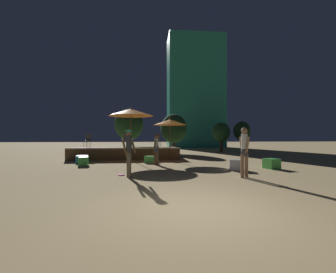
{
  "coord_description": "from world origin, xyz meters",
  "views": [
    {
      "loc": [
        -1.08,
        -4.51,
        1.49
      ],
      "look_at": [
        0.0,
        6.56,
        1.5
      ],
      "focal_mm": 24.0,
      "sensor_mm": 36.0,
      "label": 1
    }
  ],
  "objects_px": {
    "background_tree_0": "(221,132)",
    "background_tree_2": "(242,131)",
    "patio_umbrella_1": "(131,112)",
    "person_0": "(244,150)",
    "cube_seat_3": "(83,161)",
    "bistro_chair_2": "(158,139)",
    "cube_seat_0": "(82,159)",
    "background_tree_3": "(174,129)",
    "person_1": "(129,151)",
    "cube_seat_1": "(236,165)",
    "bistro_chair_1": "(126,139)",
    "background_tree_1": "(129,125)",
    "person_2": "(156,149)",
    "frisbee_disc": "(121,175)",
    "bistro_chair_0": "(88,139)",
    "cube_seat_2": "(272,164)",
    "patio_umbrella_0": "(170,122)",
    "cube_seat_4": "(150,159)"
  },
  "relations": [
    {
      "from": "patio_umbrella_0",
      "to": "cube_seat_2",
      "type": "distance_m",
      "value": 6.38
    },
    {
      "from": "cube_seat_4",
      "to": "background_tree_1",
      "type": "distance_m",
      "value": 10.71
    },
    {
      "from": "background_tree_0",
      "to": "background_tree_2",
      "type": "distance_m",
      "value": 6.74
    },
    {
      "from": "background_tree_3",
      "to": "patio_umbrella_0",
      "type": "bearing_deg",
      "value": -99.35
    },
    {
      "from": "cube_seat_1",
      "to": "person_1",
      "type": "height_order",
      "value": "person_1"
    },
    {
      "from": "cube_seat_1",
      "to": "bistro_chair_1",
      "type": "height_order",
      "value": "bistro_chair_1"
    },
    {
      "from": "patio_umbrella_1",
      "to": "bistro_chair_2",
      "type": "height_order",
      "value": "patio_umbrella_1"
    },
    {
      "from": "cube_seat_3",
      "to": "background_tree_0",
      "type": "distance_m",
      "value": 14.19
    },
    {
      "from": "cube_seat_0",
      "to": "person_1",
      "type": "height_order",
      "value": "person_1"
    },
    {
      "from": "cube_seat_2",
      "to": "bistro_chair_0",
      "type": "bearing_deg",
      "value": 149.98
    },
    {
      "from": "person_2",
      "to": "bistro_chair_2",
      "type": "xyz_separation_m",
      "value": [
        0.3,
        3.95,
        0.48
      ]
    },
    {
      "from": "patio_umbrella_1",
      "to": "background_tree_3",
      "type": "distance_m",
      "value": 7.0
    },
    {
      "from": "cube_seat_3",
      "to": "bistro_chair_1",
      "type": "relative_size",
      "value": 0.54
    },
    {
      "from": "cube_seat_0",
      "to": "frisbee_disc",
      "type": "distance_m",
      "value": 5.17
    },
    {
      "from": "patio_umbrella_0",
      "to": "cube_seat_4",
      "type": "xyz_separation_m",
      "value": [
        -1.26,
        -1.26,
        -2.21
      ]
    },
    {
      "from": "bistro_chair_2",
      "to": "frisbee_disc",
      "type": "height_order",
      "value": "bistro_chair_2"
    },
    {
      "from": "person_0",
      "to": "frisbee_disc",
      "type": "relative_size",
      "value": 7.28
    },
    {
      "from": "bistro_chair_1",
      "to": "frisbee_disc",
      "type": "xyz_separation_m",
      "value": [
        0.43,
        -7.21,
        -1.32
      ]
    },
    {
      "from": "person_1",
      "to": "background_tree_0",
      "type": "relative_size",
      "value": 0.6
    },
    {
      "from": "patio_umbrella_1",
      "to": "person_0",
      "type": "bearing_deg",
      "value": -53.83
    },
    {
      "from": "cube_seat_3",
      "to": "background_tree_0",
      "type": "relative_size",
      "value": 0.17
    },
    {
      "from": "cube_seat_1",
      "to": "bistro_chair_0",
      "type": "height_order",
      "value": "bistro_chair_0"
    },
    {
      "from": "person_0",
      "to": "person_1",
      "type": "distance_m",
      "value": 4.22
    },
    {
      "from": "cube_seat_3",
      "to": "person_1",
      "type": "xyz_separation_m",
      "value": [
        2.58,
        -3.61,
        0.76
      ]
    },
    {
      "from": "bistro_chair_0",
      "to": "bistro_chair_1",
      "type": "bearing_deg",
      "value": 25.47
    },
    {
      "from": "cube_seat_0",
      "to": "cube_seat_1",
      "type": "xyz_separation_m",
      "value": [
        7.62,
        -3.55,
        0.03
      ]
    },
    {
      "from": "person_0",
      "to": "background_tree_2",
      "type": "distance_m",
      "value": 20.25
    },
    {
      "from": "person_0",
      "to": "bistro_chair_0",
      "type": "bearing_deg",
      "value": 120.49
    },
    {
      "from": "frisbee_disc",
      "to": "person_1",
      "type": "bearing_deg",
      "value": -57.17
    },
    {
      "from": "patio_umbrella_0",
      "to": "bistro_chair_1",
      "type": "bearing_deg",
      "value": 146.64
    },
    {
      "from": "cube_seat_3",
      "to": "cube_seat_4",
      "type": "xyz_separation_m",
      "value": [
        3.45,
        0.96,
        -0.03
      ]
    },
    {
      "from": "cube_seat_2",
      "to": "person_2",
      "type": "xyz_separation_m",
      "value": [
        -5.32,
        1.9,
        0.62
      ]
    },
    {
      "from": "cube_seat_0",
      "to": "cube_seat_1",
      "type": "height_order",
      "value": "cube_seat_1"
    },
    {
      "from": "cube_seat_0",
      "to": "background_tree_0",
      "type": "xyz_separation_m",
      "value": [
        10.93,
        8.04,
        1.71
      ]
    },
    {
      "from": "cube_seat_3",
      "to": "person_2",
      "type": "bearing_deg",
      "value": -0.26
    },
    {
      "from": "patio_umbrella_1",
      "to": "bistro_chair_1",
      "type": "height_order",
      "value": "patio_umbrella_1"
    },
    {
      "from": "bistro_chair_1",
      "to": "background_tree_1",
      "type": "xyz_separation_m",
      "value": [
        -0.35,
        7.05,
        1.38
      ]
    },
    {
      "from": "person_1",
      "to": "frisbee_disc",
      "type": "xyz_separation_m",
      "value": [
        -0.34,
        0.52,
        -0.97
      ]
    },
    {
      "from": "cube_seat_1",
      "to": "person_0",
      "type": "xyz_separation_m",
      "value": [
        -0.42,
        -1.81,
        0.78
      ]
    },
    {
      "from": "person_2",
      "to": "background_tree_3",
      "type": "xyz_separation_m",
      "value": [
        1.95,
        8.22,
        1.36
      ]
    },
    {
      "from": "person_2",
      "to": "bistro_chair_1",
      "type": "height_order",
      "value": "bistro_chair_1"
    },
    {
      "from": "bistro_chair_0",
      "to": "person_1",
      "type": "bearing_deg",
      "value": -48.78
    },
    {
      "from": "background_tree_1",
      "to": "person_1",
      "type": "bearing_deg",
      "value": -85.68
    },
    {
      "from": "patio_umbrella_1",
      "to": "cube_seat_1",
      "type": "relative_size",
      "value": 4.71
    },
    {
      "from": "person_1",
      "to": "background_tree_2",
      "type": "xyz_separation_m",
      "value": [
        12.29,
        18.12,
        1.21
      ]
    },
    {
      "from": "patio_umbrella_0",
      "to": "cube_seat_2",
      "type": "bearing_deg",
      "value": -43.44
    },
    {
      "from": "cube_seat_0",
      "to": "cube_seat_2",
      "type": "bearing_deg",
      "value": -18.95
    },
    {
      "from": "patio_umbrella_1",
      "to": "bistro_chair_2",
      "type": "distance_m",
      "value": 3.01
    },
    {
      "from": "patio_umbrella_1",
      "to": "background_tree_3",
      "type": "height_order",
      "value": "background_tree_3"
    },
    {
      "from": "person_1",
      "to": "cube_seat_3",
      "type": "bearing_deg",
      "value": 18.51
    }
  ]
}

